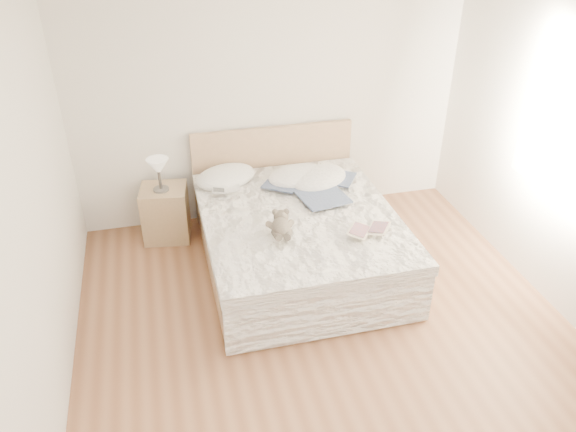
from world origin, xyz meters
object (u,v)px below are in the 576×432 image
Objects in this scene: bed at (297,235)px; photo_book at (226,189)px; table_lamp at (158,168)px; teddy_bear at (281,233)px; childrens_book at (369,230)px; nightstand at (166,213)px.

bed is 7.69× the size of photo_book.
table_lamp is 1.13× the size of teddy_bear.
childrens_book is at bearing -1.39° from teddy_bear.
nightstand is 1.61× the size of childrens_book.
table_lamp is at bearing -117.11° from nightstand.
photo_book is at bearing 116.23° from teddy_bear.
photo_book is 1.48m from childrens_book.
teddy_bear reaches higher than photo_book.
table_lamp is at bearing 163.55° from photo_book.
bed is at bearing 168.36° from childrens_book.
nightstand is (-1.17, 0.76, -0.03)m from bed.
teddy_bear is at bearing -52.77° from nightstand.
teddy_bear is (-0.25, -0.44, 0.34)m from bed.
table_lamp is at bearing 135.11° from teddy_bear.
childrens_book is 0.75m from teddy_bear.
bed reaches higher than photo_book.
childrens_book is (0.49, -0.55, 0.32)m from bed.
table_lamp is 1.21× the size of photo_book.
table_lamp is (-1.19, 0.73, 0.50)m from bed.
childrens_book is (1.66, -1.31, 0.35)m from nightstand.
nightstand is 1.66× the size of table_lamp.
childrens_book is at bearing -38.36° from nightstand.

